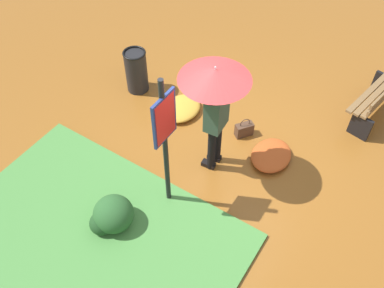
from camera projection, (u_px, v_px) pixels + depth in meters
name	position (u px, v px, depth m)	size (l,w,h in m)	color
ground_plane	(220.00, 161.00, 6.81)	(18.00, 18.00, 0.00)	brown
person_with_umbrella	(216.00, 94.00, 5.58)	(0.96, 0.96, 2.04)	black
info_sign_post	(165.00, 133.00, 5.25)	(0.44, 0.07, 2.30)	black
handbag	(244.00, 129.00, 7.11)	(0.32, 0.29, 0.37)	#4C3323
park_bench	(377.00, 97.00, 7.23)	(1.41, 0.63, 0.75)	black
trash_bin	(136.00, 71.00, 7.68)	(0.42, 0.42, 0.83)	black
shrub_cluster	(111.00, 216.00, 5.86)	(0.62, 0.57, 0.51)	#285628
leaf_pile_near_person	(271.00, 155.00, 6.79)	(0.76, 0.61, 0.17)	#B74C1E
leaf_pile_by_bench	(182.00, 108.00, 7.51)	(0.77, 0.61, 0.17)	gold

